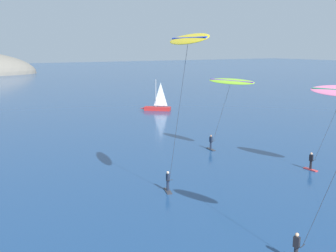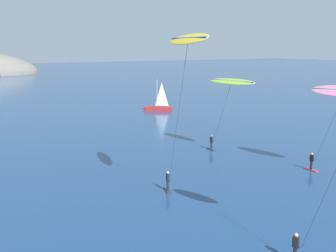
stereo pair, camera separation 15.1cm
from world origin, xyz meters
The scene contains 3 objects.
sailboat_near centered at (27.08, 63.49, 0.64)m, with size 5.03×4.73×5.70m.
kitesurfer_yellow centered at (5.11, 21.61, 11.32)m, with size 2.34×7.29×12.59m.
kitesurfer_lime centered at (17.68, 31.81, 7.45)m, with size 2.16×6.73×8.31m.
Camera 1 is at (-11.62, -2.77, 11.64)m, focal length 45.00 mm.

